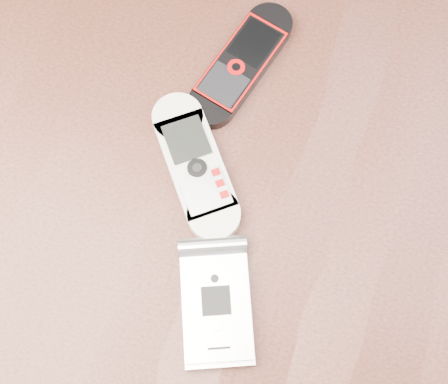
% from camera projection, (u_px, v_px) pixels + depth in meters
% --- Properties ---
extents(ground, '(4.00, 4.00, 0.00)m').
position_uv_depth(ground, '(222.00, 302.00, 1.30)').
color(ground, '#472B19').
rests_on(ground, ground).
extents(table, '(1.20, 0.80, 0.75)m').
position_uv_depth(table, '(220.00, 223.00, 0.68)').
color(table, black).
rests_on(table, ground).
extents(nokia_white, '(0.13, 0.15, 0.02)m').
position_uv_depth(nokia_white, '(195.00, 166.00, 0.58)').
color(nokia_white, silver).
rests_on(nokia_white, table).
extents(nokia_black_red, '(0.08, 0.16, 0.02)m').
position_uv_depth(nokia_black_red, '(241.00, 64.00, 0.61)').
color(nokia_black_red, black).
rests_on(nokia_black_red, table).
extents(motorola_razr, '(0.10, 0.13, 0.02)m').
position_uv_depth(motorola_razr, '(216.00, 306.00, 0.54)').
color(motorola_razr, silver).
rests_on(motorola_razr, table).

